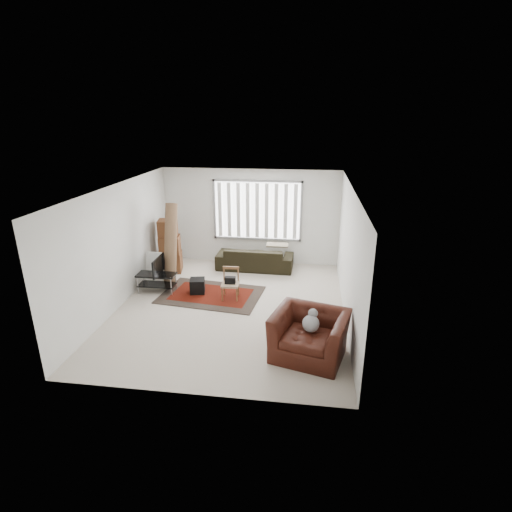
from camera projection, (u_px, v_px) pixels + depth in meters
The scene contains 11 objects.
room at pixel (236, 226), 8.88m from camera, with size 6.00×6.02×2.71m.
persian_rug at pixel (211, 295), 9.60m from camera, with size 2.51×1.83×0.02m.
tv_stand at pixel (157, 279), 9.68m from camera, with size 0.93×0.42×0.46m.
tv at pixel (156, 266), 9.56m from camera, with size 0.75×0.10×0.43m, color black.
subwoofer at pixel (197, 286), 9.64m from camera, with size 0.35×0.35×0.35m, color black.
moving_boxes at pixel (170, 248), 10.85m from camera, with size 0.68×0.64×1.45m.
white_flatpack at pixel (158, 267), 10.28m from camera, with size 0.60×0.09×0.77m, color silver.
rolled_rug at pixel (171, 244), 10.01m from camera, with size 0.31×0.31×2.05m, color brown.
sofa at pixel (255, 255), 11.12m from camera, with size 2.11×0.91×0.81m, color black.
side_chair at pixel (230, 282), 9.29m from camera, with size 0.42×0.42×0.74m.
armchair at pixel (310, 332), 7.05m from camera, with size 1.52×1.40×0.94m.
Camera 1 is at (1.64, -7.94, 4.11)m, focal length 28.00 mm.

